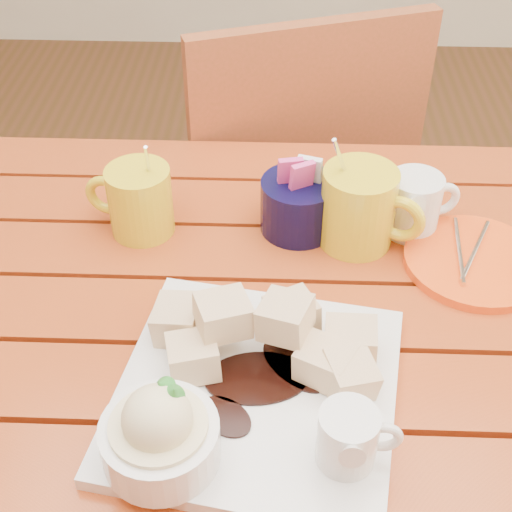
{
  "coord_description": "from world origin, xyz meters",
  "views": [
    {
      "loc": [
        0.02,
        -0.62,
        1.37
      ],
      "look_at": [
        0.0,
        0.02,
        0.82
      ],
      "focal_mm": 50.0,
      "sensor_mm": 36.0,
      "label": 1
    }
  ],
  "objects_px": {
    "coffee_mug_right": "(360,207)",
    "orange_saucer": "(477,261)",
    "table": "(255,369)",
    "dessert_plate": "(239,393)",
    "chair_far": "(286,192)",
    "coffee_mug_left": "(138,200)"
  },
  "relations": [
    {
      "from": "coffee_mug_left",
      "to": "dessert_plate",
      "type": "bearing_deg",
      "value": -50.47
    },
    {
      "from": "coffee_mug_left",
      "to": "orange_saucer",
      "type": "bearing_deg",
      "value": 5.4
    },
    {
      "from": "dessert_plate",
      "to": "chair_far",
      "type": "distance_m",
      "value": 0.79
    },
    {
      "from": "orange_saucer",
      "to": "chair_far",
      "type": "relative_size",
      "value": 0.2
    },
    {
      "from": "chair_far",
      "to": "coffee_mug_left",
      "type": "bearing_deg",
      "value": 45.09
    },
    {
      "from": "coffee_mug_right",
      "to": "orange_saucer",
      "type": "distance_m",
      "value": 0.17
    },
    {
      "from": "coffee_mug_right",
      "to": "chair_far",
      "type": "bearing_deg",
      "value": 125.24
    },
    {
      "from": "dessert_plate",
      "to": "coffee_mug_right",
      "type": "relative_size",
      "value": 2.04
    },
    {
      "from": "table",
      "to": "coffee_mug_left",
      "type": "distance_m",
      "value": 0.28
    },
    {
      "from": "table",
      "to": "orange_saucer",
      "type": "relative_size",
      "value": 6.42
    },
    {
      "from": "table",
      "to": "orange_saucer",
      "type": "bearing_deg",
      "value": 18.7
    },
    {
      "from": "table",
      "to": "coffee_mug_right",
      "type": "bearing_deg",
      "value": 46.95
    },
    {
      "from": "coffee_mug_left",
      "to": "chair_far",
      "type": "xyz_separation_m",
      "value": [
        0.21,
        0.43,
        -0.29
      ]
    },
    {
      "from": "coffee_mug_right",
      "to": "chair_far",
      "type": "relative_size",
      "value": 0.18
    },
    {
      "from": "dessert_plate",
      "to": "orange_saucer",
      "type": "bearing_deg",
      "value": 40.08
    },
    {
      "from": "coffee_mug_right",
      "to": "dessert_plate",
      "type": "bearing_deg",
      "value": -92.43
    },
    {
      "from": "dessert_plate",
      "to": "coffee_mug_right",
      "type": "distance_m",
      "value": 0.33
    },
    {
      "from": "coffee_mug_right",
      "to": "orange_saucer",
      "type": "xyz_separation_m",
      "value": [
        0.15,
        -0.05,
        -0.05
      ]
    },
    {
      "from": "orange_saucer",
      "to": "coffee_mug_left",
      "type": "bearing_deg",
      "value": 172.31
    },
    {
      "from": "coffee_mug_left",
      "to": "coffee_mug_right",
      "type": "height_order",
      "value": "coffee_mug_right"
    },
    {
      "from": "coffee_mug_right",
      "to": "table",
      "type": "bearing_deg",
      "value": -109.56
    },
    {
      "from": "table",
      "to": "chair_far",
      "type": "relative_size",
      "value": 1.3
    }
  ]
}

